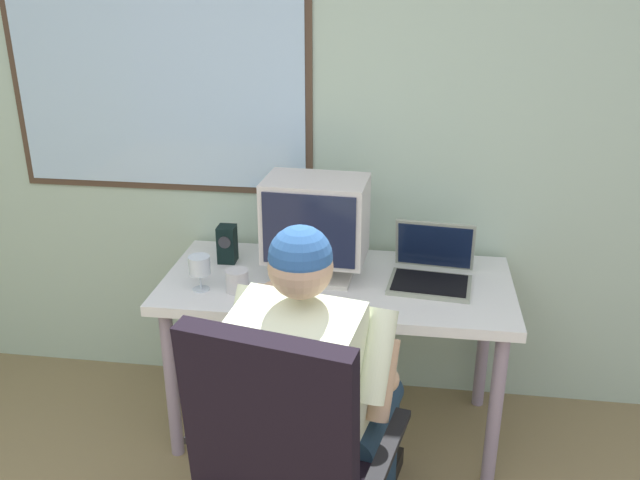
# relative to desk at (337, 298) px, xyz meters

# --- Properties ---
(wall_rear) EXTENTS (5.31, 0.08, 2.56)m
(wall_rear) POSITION_rel_desk_xyz_m (-0.28, 0.39, 0.65)
(wall_rear) COLOR #B0C8B1
(wall_rear) RESTS_ON ground
(desk) EXTENTS (1.41, 0.66, 0.72)m
(desk) POSITION_rel_desk_xyz_m (0.00, 0.00, 0.00)
(desk) COLOR gray
(desk) RESTS_ON ground
(office_chair) EXTENTS (0.68, 0.65, 1.03)m
(office_chair) POSITION_rel_desk_xyz_m (-0.05, -0.87, -0.07)
(office_chair) COLOR black
(office_chair) RESTS_ON ground
(person_seated) EXTENTS (0.60, 0.81, 1.23)m
(person_seated) POSITION_rel_desk_xyz_m (0.00, -0.61, 0.01)
(person_seated) COLOR #1C3245
(person_seated) RESTS_ON ground
(crt_monitor) EXTENTS (0.41, 0.30, 0.41)m
(crt_monitor) POSITION_rel_desk_xyz_m (-0.09, 0.03, 0.32)
(crt_monitor) COLOR beige
(crt_monitor) RESTS_ON desk
(laptop) EXTENTS (0.35, 0.32, 0.23)m
(laptop) POSITION_rel_desk_xyz_m (0.38, 0.05, 0.14)
(laptop) COLOR gray
(laptop) RESTS_ON desk
(wine_glass) EXTENTS (0.08, 0.08, 0.14)m
(wine_glass) POSITION_rel_desk_xyz_m (-0.52, -0.16, 0.18)
(wine_glass) COLOR silver
(wine_glass) RESTS_ON desk
(desk_speaker) EXTENTS (0.08, 0.08, 0.16)m
(desk_speaker) POSITION_rel_desk_xyz_m (-0.49, 0.12, 0.16)
(desk_speaker) COLOR black
(desk_speaker) RESTS_ON desk
(coffee_mug) EXTENTS (0.09, 0.09, 0.09)m
(coffee_mug) POSITION_rel_desk_xyz_m (-0.37, -0.15, 0.12)
(coffee_mug) COLOR silver
(coffee_mug) RESTS_ON desk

